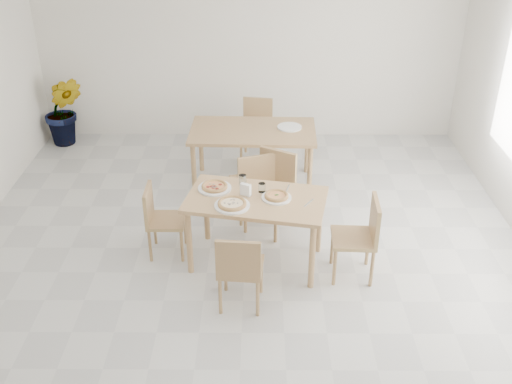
{
  "coord_description": "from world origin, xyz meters",
  "views": [
    {
      "loc": [
        0.15,
        -4.87,
        3.64
      ],
      "look_at": [
        0.12,
        0.21,
        0.82
      ],
      "focal_mm": 42.0,
      "sensor_mm": 36.0,
      "label": 1
    }
  ],
  "objects_px": {
    "pizza_mushroom": "(232,203)",
    "chair_back_s": "(254,181)",
    "plate_margherita": "(276,198)",
    "plate_pepperoni": "(215,188)",
    "tumbler_a": "(243,180)",
    "plate_mushroom": "(232,205)",
    "tumbler_b": "(262,188)",
    "plate_empty": "(289,127)",
    "main_table": "(256,206)",
    "potted_plant": "(64,111)",
    "second_table": "(253,136)",
    "pizza_margherita": "(276,196)",
    "chair_north": "(273,185)",
    "chair_back_n": "(257,124)",
    "napkin_holder": "(246,190)",
    "chair_south": "(240,267)",
    "chair_west": "(159,216)",
    "pizza_pepperoni": "(215,186)"
  },
  "relations": [
    {
      "from": "plate_mushroom",
      "to": "tumbler_b",
      "type": "xyz_separation_m",
      "value": [
        0.29,
        0.29,
        0.04
      ]
    },
    {
      "from": "chair_back_n",
      "to": "plate_empty",
      "type": "bearing_deg",
      "value": -52.72
    },
    {
      "from": "main_table",
      "to": "napkin_holder",
      "type": "height_order",
      "value": "napkin_holder"
    },
    {
      "from": "pizza_mushroom",
      "to": "napkin_holder",
      "type": "bearing_deg",
      "value": 58.75
    },
    {
      "from": "chair_north",
      "to": "pizza_pepperoni",
      "type": "xyz_separation_m",
      "value": [
        -0.6,
        -0.51,
        0.26
      ]
    },
    {
      "from": "pizza_mushroom",
      "to": "chair_back_s",
      "type": "xyz_separation_m",
      "value": [
        0.19,
        1.01,
        -0.29
      ]
    },
    {
      "from": "main_table",
      "to": "plate_margherita",
      "type": "height_order",
      "value": "plate_margherita"
    },
    {
      "from": "napkin_holder",
      "to": "chair_south",
      "type": "bearing_deg",
      "value": -65.42
    },
    {
      "from": "chair_south",
      "to": "chair_north",
      "type": "height_order",
      "value": "chair_north"
    },
    {
      "from": "pizza_margherita",
      "to": "pizza_mushroom",
      "type": "height_order",
      "value": "same"
    },
    {
      "from": "pizza_pepperoni",
      "to": "second_table",
      "type": "relative_size",
      "value": 0.17
    },
    {
      "from": "tumbler_b",
      "to": "chair_back_s",
      "type": "bearing_deg",
      "value": 97.25
    },
    {
      "from": "plate_margherita",
      "to": "chair_back_s",
      "type": "bearing_deg",
      "value": 105.29
    },
    {
      "from": "plate_pepperoni",
      "to": "chair_back_s",
      "type": "distance_m",
      "value": 0.81
    },
    {
      "from": "pizza_pepperoni",
      "to": "tumbler_a",
      "type": "height_order",
      "value": "tumbler_a"
    },
    {
      "from": "plate_margherita",
      "to": "plate_mushroom",
      "type": "height_order",
      "value": "same"
    },
    {
      "from": "second_table",
      "to": "plate_mushroom",
      "type": "bearing_deg",
      "value": -93.8
    },
    {
      "from": "pizza_margherita",
      "to": "chair_back_s",
      "type": "distance_m",
      "value": 0.93
    },
    {
      "from": "chair_north",
      "to": "pizza_margherita",
      "type": "distance_m",
      "value": 0.75
    },
    {
      "from": "main_table",
      "to": "plate_empty",
      "type": "height_order",
      "value": "plate_empty"
    },
    {
      "from": "tumbler_a",
      "to": "napkin_holder",
      "type": "bearing_deg",
      "value": -81.82
    },
    {
      "from": "chair_north",
      "to": "pizza_mushroom",
      "type": "xyz_separation_m",
      "value": [
        -0.41,
        -0.86,
        0.26
      ]
    },
    {
      "from": "plate_pepperoni",
      "to": "tumbler_a",
      "type": "relative_size",
      "value": 3.41
    },
    {
      "from": "chair_north",
      "to": "second_table",
      "type": "relative_size",
      "value": 0.57
    },
    {
      "from": "main_table",
      "to": "plate_mushroom",
      "type": "distance_m",
      "value": 0.3
    },
    {
      "from": "chair_back_s",
      "to": "plate_mushroom",
      "type": "bearing_deg",
      "value": 61.42
    },
    {
      "from": "tumbler_b",
      "to": "potted_plant",
      "type": "distance_m",
      "value": 4.0
    },
    {
      "from": "tumbler_b",
      "to": "plate_empty",
      "type": "bearing_deg",
      "value": 78.13
    },
    {
      "from": "tumbler_a",
      "to": "potted_plant",
      "type": "relative_size",
      "value": 0.1
    },
    {
      "from": "main_table",
      "to": "second_table",
      "type": "height_order",
      "value": "same"
    },
    {
      "from": "main_table",
      "to": "potted_plant",
      "type": "bearing_deg",
      "value": 144.48
    },
    {
      "from": "second_table",
      "to": "chair_back_n",
      "type": "distance_m",
      "value": 0.86
    },
    {
      "from": "pizza_margherita",
      "to": "tumbler_b",
      "type": "xyz_separation_m",
      "value": [
        -0.14,
        0.13,
        0.02
      ]
    },
    {
      "from": "second_table",
      "to": "napkin_holder",
      "type": "bearing_deg",
      "value": -90.14
    },
    {
      "from": "plate_margherita",
      "to": "napkin_holder",
      "type": "bearing_deg",
      "value": 170.36
    },
    {
      "from": "plate_mushroom",
      "to": "plate_margherita",
      "type": "bearing_deg",
      "value": 19.94
    },
    {
      "from": "chair_west",
      "to": "potted_plant",
      "type": "relative_size",
      "value": 0.76
    },
    {
      "from": "chair_west",
      "to": "tumbler_b",
      "type": "height_order",
      "value": "tumbler_b"
    },
    {
      "from": "tumbler_b",
      "to": "potted_plant",
      "type": "height_order",
      "value": "potted_plant"
    },
    {
      "from": "chair_back_s",
      "to": "chair_back_n",
      "type": "xyz_separation_m",
      "value": [
        0.02,
        1.69,
        -0.02
      ]
    },
    {
      "from": "chair_west",
      "to": "pizza_margherita",
      "type": "relative_size",
      "value": 2.75
    },
    {
      "from": "plate_mushroom",
      "to": "pizza_mushroom",
      "type": "relative_size",
      "value": 1.07
    },
    {
      "from": "pizza_margherita",
      "to": "second_table",
      "type": "height_order",
      "value": "pizza_margherita"
    },
    {
      "from": "pizza_margherita",
      "to": "plate_empty",
      "type": "xyz_separation_m",
      "value": [
        0.2,
        1.77,
        -0.02
      ]
    },
    {
      "from": "chair_south",
      "to": "tumbler_a",
      "type": "xyz_separation_m",
      "value": [
        0.0,
        1.04,
        0.33
      ]
    },
    {
      "from": "plate_pepperoni",
      "to": "napkin_holder",
      "type": "relative_size",
      "value": 2.59
    },
    {
      "from": "main_table",
      "to": "tumbler_b",
      "type": "distance_m",
      "value": 0.2
    },
    {
      "from": "chair_north",
      "to": "chair_back_n",
      "type": "relative_size",
      "value": 1.09
    },
    {
      "from": "plate_mushroom",
      "to": "napkin_holder",
      "type": "distance_m",
      "value": 0.25
    },
    {
      "from": "plate_pepperoni",
      "to": "pizza_pepperoni",
      "type": "height_order",
      "value": "pizza_pepperoni"
    }
  ]
}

